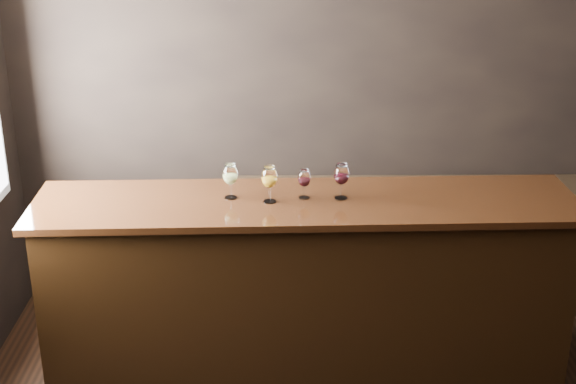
{
  "coord_description": "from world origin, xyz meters",
  "views": [
    {
      "loc": [
        -0.68,
        -3.02,
        2.85
      ],
      "look_at": [
        -0.64,
        1.26,
        1.16
      ],
      "focal_mm": 50.0,
      "sensor_mm": 36.0,
      "label": 1
    }
  ],
  "objects_px": {
    "back_bar_shelf": "(417,246)",
    "glass_red_a": "(304,179)",
    "bar_counter": "(306,288)",
    "glass_amber": "(269,178)",
    "glass_white": "(230,175)",
    "glass_red_b": "(342,175)"
  },
  "relations": [
    {
      "from": "bar_counter",
      "to": "glass_amber",
      "type": "xyz_separation_m",
      "value": [
        -0.21,
        -0.02,
        0.72
      ]
    },
    {
      "from": "glass_amber",
      "to": "glass_red_b",
      "type": "relative_size",
      "value": 1.01
    },
    {
      "from": "back_bar_shelf",
      "to": "glass_red_a",
      "type": "height_order",
      "value": "glass_red_a"
    },
    {
      "from": "glass_white",
      "to": "back_bar_shelf",
      "type": "bearing_deg",
      "value": 30.37
    },
    {
      "from": "glass_red_b",
      "to": "back_bar_shelf",
      "type": "bearing_deg",
      "value": 50.92
    },
    {
      "from": "bar_counter",
      "to": "back_bar_shelf",
      "type": "xyz_separation_m",
      "value": [
        0.8,
        0.77,
        -0.08
      ]
    },
    {
      "from": "bar_counter",
      "to": "glass_amber",
      "type": "distance_m",
      "value": 0.75
    },
    {
      "from": "back_bar_shelf",
      "to": "glass_amber",
      "type": "height_order",
      "value": "glass_amber"
    },
    {
      "from": "glass_red_a",
      "to": "glass_red_b",
      "type": "distance_m",
      "value": 0.22
    },
    {
      "from": "glass_red_a",
      "to": "glass_red_b",
      "type": "bearing_deg",
      "value": -1.72
    },
    {
      "from": "glass_red_a",
      "to": "glass_red_b",
      "type": "xyz_separation_m",
      "value": [
        0.21,
        -0.01,
        0.02
      ]
    },
    {
      "from": "back_bar_shelf",
      "to": "glass_red_b",
      "type": "distance_m",
      "value": 1.24
    },
    {
      "from": "glass_amber",
      "to": "glass_red_a",
      "type": "height_order",
      "value": "glass_amber"
    },
    {
      "from": "back_bar_shelf",
      "to": "glass_red_a",
      "type": "bearing_deg",
      "value": -138.02
    },
    {
      "from": "back_bar_shelf",
      "to": "glass_amber",
      "type": "distance_m",
      "value": 1.51
    },
    {
      "from": "bar_counter",
      "to": "glass_white",
      "type": "relative_size",
      "value": 14.68
    },
    {
      "from": "bar_counter",
      "to": "glass_red_b",
      "type": "bearing_deg",
      "value": 5.92
    },
    {
      "from": "glass_white",
      "to": "glass_red_b",
      "type": "xyz_separation_m",
      "value": [
        0.64,
        -0.01,
        0.0
      ]
    },
    {
      "from": "back_bar_shelf",
      "to": "glass_red_b",
      "type": "relative_size",
      "value": 11.83
    },
    {
      "from": "glass_white",
      "to": "glass_red_a",
      "type": "height_order",
      "value": "glass_white"
    },
    {
      "from": "glass_amber",
      "to": "bar_counter",
      "type": "bearing_deg",
      "value": 6.09
    },
    {
      "from": "bar_counter",
      "to": "glass_amber",
      "type": "height_order",
      "value": "glass_amber"
    }
  ]
}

